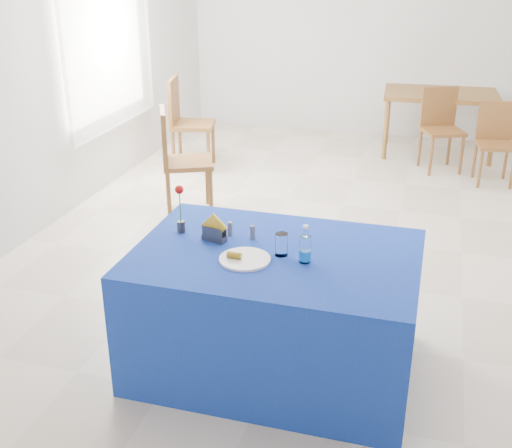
# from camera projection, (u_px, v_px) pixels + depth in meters

# --- Properties ---
(floor) EXTENTS (7.00, 7.00, 0.00)m
(floor) POSITION_uv_depth(u_px,v_px,m) (329.00, 237.00, 5.61)
(floor) COLOR beige
(floor) RESTS_ON ground
(room_shell) EXTENTS (7.00, 7.00, 7.00)m
(room_shell) POSITION_uv_depth(u_px,v_px,m) (339.00, 30.00, 4.91)
(room_shell) COLOR silver
(room_shell) RESTS_ON ground
(window_pane) EXTENTS (0.04, 1.50, 1.60)m
(window_pane) POSITION_uv_depth(u_px,v_px,m) (103.00, 33.00, 6.32)
(window_pane) COLOR white
(window_pane) RESTS_ON room_shell
(curtain) EXTENTS (0.04, 1.75, 1.85)m
(curtain) POSITION_uv_depth(u_px,v_px,m) (109.00, 33.00, 6.30)
(curtain) COLOR white
(curtain) RESTS_ON room_shell
(plate) EXTENTS (0.28, 0.28, 0.01)m
(plate) POSITION_uv_depth(u_px,v_px,m) (245.00, 259.00, 3.51)
(plate) COLOR white
(plate) RESTS_ON blue_table
(drinking_glass) EXTENTS (0.07, 0.07, 0.13)m
(drinking_glass) POSITION_uv_depth(u_px,v_px,m) (281.00, 244.00, 3.55)
(drinking_glass) COLOR white
(drinking_glass) RESTS_ON blue_table
(salt_shaker) EXTENTS (0.03, 0.03, 0.08)m
(salt_shaker) POSITION_uv_depth(u_px,v_px,m) (230.00, 229.00, 3.80)
(salt_shaker) COLOR slate
(salt_shaker) RESTS_ON blue_table
(pepper_shaker) EXTENTS (0.03, 0.03, 0.08)m
(pepper_shaker) POSITION_uv_depth(u_px,v_px,m) (253.00, 232.00, 3.75)
(pepper_shaker) COLOR #5C5D61
(pepper_shaker) RESTS_ON blue_table
(blue_table) EXTENTS (1.60, 1.10, 0.76)m
(blue_table) POSITION_uv_depth(u_px,v_px,m) (275.00, 310.00, 3.76)
(blue_table) COLOR navy
(blue_table) RESTS_ON floor
(water_bottle) EXTENTS (0.07, 0.07, 0.21)m
(water_bottle) POSITION_uv_depth(u_px,v_px,m) (305.00, 250.00, 3.47)
(water_bottle) COLOR white
(water_bottle) RESTS_ON blue_table
(napkin_holder) EXTENTS (0.16, 0.09, 0.17)m
(napkin_holder) POSITION_uv_depth(u_px,v_px,m) (214.00, 233.00, 3.73)
(napkin_holder) COLOR #3C3B41
(napkin_holder) RESTS_ON blue_table
(rose_vase) EXTENTS (0.05, 0.05, 0.30)m
(rose_vase) POSITION_uv_depth(u_px,v_px,m) (180.00, 209.00, 3.80)
(rose_vase) COLOR #26262B
(rose_vase) RESTS_ON blue_table
(oak_table) EXTENTS (1.35, 0.92, 0.76)m
(oak_table) POSITION_uv_depth(u_px,v_px,m) (440.00, 99.00, 7.59)
(oak_table) COLOR brown
(oak_table) RESTS_ON floor
(chair_bg_left) EXTENTS (0.53, 0.53, 0.91)m
(chair_bg_left) POSITION_uv_depth(u_px,v_px,m) (441.00, 123.00, 7.15)
(chair_bg_left) COLOR brown
(chair_bg_left) RESTS_ON floor
(chair_bg_right) EXTENTS (0.43, 0.43, 0.85)m
(chair_bg_right) POSITION_uv_depth(u_px,v_px,m) (496.00, 137.00, 6.76)
(chair_bg_right) COLOR brown
(chair_bg_right) RESTS_ON floor
(chair_win_a) EXTENTS (0.59, 0.59, 1.00)m
(chair_win_a) POSITION_uv_depth(u_px,v_px,m) (177.00, 155.00, 5.89)
(chair_win_a) COLOR brown
(chair_win_a) RESTS_ON floor
(chair_win_b) EXTENTS (0.54, 0.54, 1.02)m
(chair_win_b) POSITION_uv_depth(u_px,v_px,m) (184.00, 117.00, 7.13)
(chair_win_b) COLOR brown
(chair_win_b) RESTS_ON floor
(banana_pieces) EXTENTS (0.08, 0.04, 0.04)m
(banana_pieces) POSITION_uv_depth(u_px,v_px,m) (235.00, 255.00, 3.50)
(banana_pieces) COLOR yellow
(banana_pieces) RESTS_ON plate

